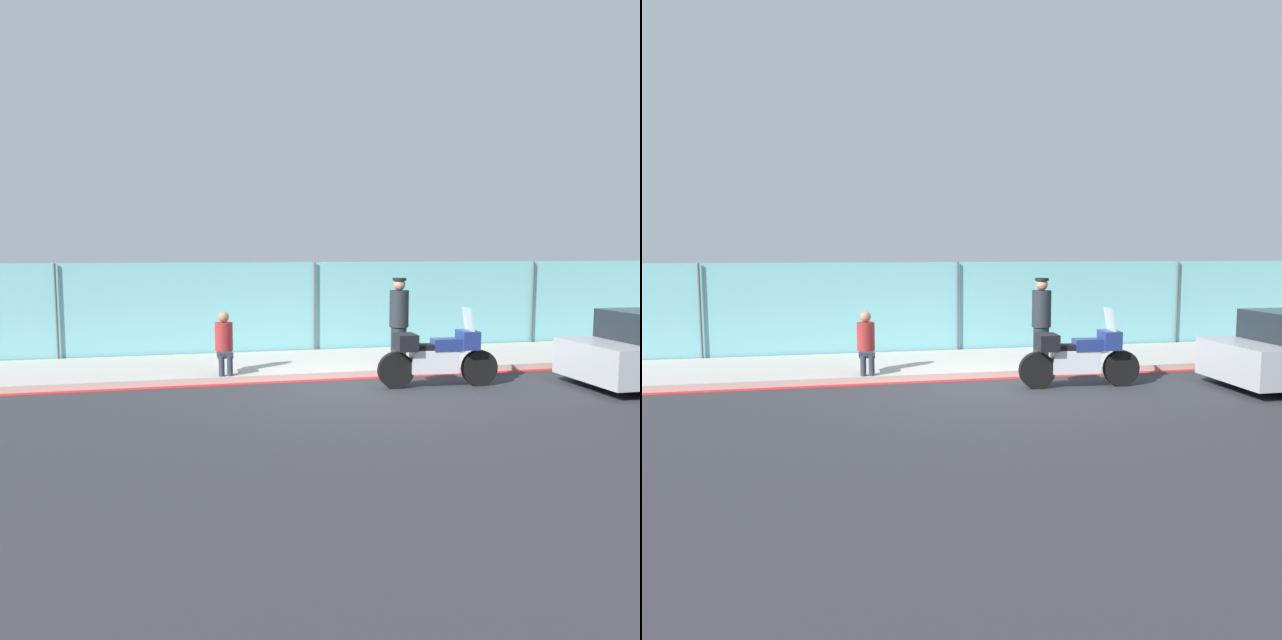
{
  "view_description": "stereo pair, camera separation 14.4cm",
  "coord_description": "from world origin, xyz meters",
  "views": [
    {
      "loc": [
        -3.15,
        -10.83,
        2.51
      ],
      "look_at": [
        -0.4,
        1.34,
        1.12
      ],
      "focal_mm": 35.0,
      "sensor_mm": 36.0,
      "label": 1
    },
    {
      "loc": [
        -3.01,
        -10.86,
        2.51
      ],
      "look_at": [
        -0.4,
        1.34,
        1.12
      ],
      "focal_mm": 35.0,
      "sensor_mm": 36.0,
      "label": 2
    }
  ],
  "objects": [
    {
      "name": "motorcycle",
      "position": [
        1.44,
        -0.27,
        0.59
      ],
      "size": [
        2.28,
        0.6,
        1.46
      ],
      "rotation": [
        0.0,
        0.0,
        -0.07
      ],
      "color": "black",
      "rests_on": "ground_plane"
    },
    {
      "name": "person_seated_on_curb",
      "position": [
        -2.33,
        1.3,
        0.79
      ],
      "size": [
        0.35,
        0.62,
        1.2
      ],
      "color": "#2D3342",
      "rests_on": "sidewalk"
    },
    {
      "name": "ground_plane",
      "position": [
        0.0,
        0.0,
        0.0
      ],
      "size": [
        120.0,
        120.0,
        0.0
      ],
      "primitive_type": "plane",
      "color": "#2D2D33"
    },
    {
      "name": "storefront_fence",
      "position": [
        0.0,
        3.82,
        1.12
      ],
      "size": [
        40.99,
        0.17,
        2.23
      ],
      "color": "#6BB2B7",
      "rests_on": "ground_plane"
    },
    {
      "name": "curb_paint_stripe",
      "position": [
        0.0,
        0.78,
        0.0
      ],
      "size": [
        43.14,
        0.18,
        0.01
      ],
      "color": "red",
      "rests_on": "ground_plane"
    },
    {
      "name": "officer_standing",
      "position": [
        1.37,
        1.59,
        1.05
      ],
      "size": [
        0.41,
        0.41,
        1.81
      ],
      "color": "#1E2328",
      "rests_on": "sidewalk"
    },
    {
      "name": "sidewalk",
      "position": [
        0.0,
        2.3,
        0.06
      ],
      "size": [
        43.14,
        2.86,
        0.13
      ],
      "color": "#ADA89E",
      "rests_on": "ground_plane"
    }
  ]
}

